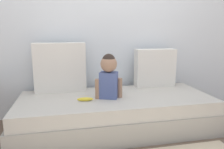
{
  "coord_description": "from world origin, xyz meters",
  "views": [
    {
      "loc": [
        -0.51,
        -2.22,
        1.11
      ],
      "look_at": [
        -0.04,
        0.0,
        0.64
      ],
      "focal_mm": 34.14,
      "sensor_mm": 36.0,
      "label": 1
    }
  ],
  "objects_px": {
    "couch": "(116,113)",
    "throw_pillow_right": "(155,68)",
    "toddler": "(109,74)",
    "banana": "(85,99)",
    "throw_pillow_left": "(60,68)"
  },
  "relations": [
    {
      "from": "toddler",
      "to": "banana",
      "type": "relative_size",
      "value": 2.83
    },
    {
      "from": "couch",
      "to": "throw_pillow_right",
      "type": "relative_size",
      "value": 4.2
    },
    {
      "from": "throw_pillow_left",
      "to": "throw_pillow_right",
      "type": "height_order",
      "value": "throw_pillow_left"
    },
    {
      "from": "toddler",
      "to": "banana",
      "type": "height_order",
      "value": "toddler"
    },
    {
      "from": "throw_pillow_left",
      "to": "toddler",
      "type": "relative_size",
      "value": 1.24
    },
    {
      "from": "couch",
      "to": "throw_pillow_right",
      "type": "height_order",
      "value": "throw_pillow_right"
    },
    {
      "from": "throw_pillow_right",
      "to": "toddler",
      "type": "xyz_separation_m",
      "value": [
        -0.69,
        -0.38,
        0.02
      ]
    },
    {
      "from": "throw_pillow_left",
      "to": "throw_pillow_right",
      "type": "distance_m",
      "value": 1.2
    },
    {
      "from": "couch",
      "to": "banana",
      "type": "distance_m",
      "value": 0.42
    },
    {
      "from": "couch",
      "to": "toddler",
      "type": "distance_m",
      "value": 0.47
    },
    {
      "from": "throw_pillow_left",
      "to": "toddler",
      "type": "bearing_deg",
      "value": -36.34
    },
    {
      "from": "couch",
      "to": "banana",
      "type": "relative_size",
      "value": 12.81
    },
    {
      "from": "couch",
      "to": "throw_pillow_right",
      "type": "bearing_deg",
      "value": 29.5
    },
    {
      "from": "couch",
      "to": "toddler",
      "type": "xyz_separation_m",
      "value": [
        -0.09,
        -0.04,
        0.46
      ]
    },
    {
      "from": "throw_pillow_right",
      "to": "toddler",
      "type": "bearing_deg",
      "value": -151.21
    }
  ]
}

